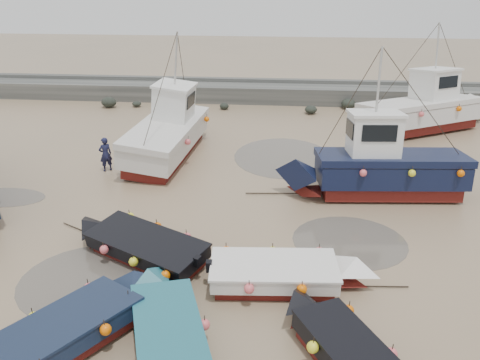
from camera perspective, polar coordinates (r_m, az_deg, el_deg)
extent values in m
plane|color=#93795B|center=(15.52, -7.40, -11.21)|extent=(120.00, 120.00, 0.00)
cube|color=#60605B|center=(35.45, 0.04, 10.55)|extent=(60.00, 2.20, 1.20)
cube|color=#60605B|center=(36.46, 0.22, 12.10)|extent=(60.00, 0.60, 0.25)
ellipsoid|color=black|center=(32.57, 8.63, 8.49)|extent=(0.84, 0.86, 0.51)
ellipsoid|color=black|center=(34.30, 13.07, 9.03)|extent=(0.98, 1.07, 0.72)
ellipsoid|color=black|center=(34.82, 23.76, 7.70)|extent=(0.78, 0.90, 0.59)
ellipsoid|color=black|center=(34.85, -8.65, 9.61)|extent=(0.99, 0.80, 0.58)
ellipsoid|color=black|center=(34.48, 20.51, 7.93)|extent=(0.54, 0.46, 0.30)
ellipsoid|color=black|center=(34.09, 16.34, 8.36)|extent=(0.61, 0.47, 0.46)
ellipsoid|color=black|center=(34.53, -7.46, 9.32)|extent=(0.61, 0.53, 0.32)
ellipsoid|color=black|center=(34.95, 18.28, 8.53)|extent=(0.67, 0.55, 0.43)
ellipsoid|color=black|center=(35.01, -15.70, 9.12)|extent=(1.09, 0.88, 0.72)
ellipsoid|color=black|center=(34.71, -12.48, 9.06)|extent=(0.65, 0.60, 0.37)
ellipsoid|color=black|center=(33.47, 16.15, 8.27)|extent=(0.88, 0.64, 0.62)
ellipsoid|color=black|center=(33.32, -1.94, 8.98)|extent=(0.64, 0.62, 0.48)
ellipsoid|color=black|center=(34.22, 13.15, 8.72)|extent=(0.55, 0.45, 0.29)
cylinder|color=#564F47|center=(15.74, -17.21, -11.67)|extent=(4.84, 4.84, 0.01)
cylinder|color=#564F47|center=(17.48, 13.20, -7.28)|extent=(4.11, 4.11, 0.01)
cylinder|color=#564F47|center=(22.63, -26.94, -1.88)|extent=(3.73, 3.73, 0.01)
cylinder|color=#564F47|center=(24.70, 5.29, 2.85)|extent=(5.16, 5.16, 0.01)
cube|color=maroon|center=(13.47, -21.30, -18.58)|extent=(3.57, 4.11, 0.30)
cube|color=#131E33|center=(13.22, -21.55, -17.37)|extent=(3.97, 4.51, 0.45)
pyramid|color=#131E33|center=(13.88, -12.89, -11.54)|extent=(1.93, 1.66, 0.90)
cube|color=brown|center=(13.12, -21.67, -16.83)|extent=(3.27, 3.75, 0.10)
cube|color=#131E33|center=(13.06, -21.73, -16.53)|extent=(4.08, 4.63, 0.07)
cylinder|color=black|center=(14.89, -9.50, -12.95)|extent=(1.20, 1.65, 0.04)
sphere|color=#EA6405|center=(13.93, -23.79, -14.86)|extent=(0.30, 0.30, 0.30)
sphere|color=#EA6405|center=(12.71, -15.79, -17.74)|extent=(0.30, 0.30, 0.30)
sphere|color=#EA6405|center=(14.49, -17.84, -12.17)|extent=(0.30, 0.30, 0.30)
cube|color=maroon|center=(12.86, -8.75, -19.26)|extent=(2.41, 3.55, 0.30)
cube|color=#1C5B69|center=(12.61, -8.86, -18.02)|extent=(2.72, 3.86, 0.45)
pyramid|color=#1C5B69|center=(13.99, -10.03, -10.95)|extent=(1.76, 1.22, 0.90)
cube|color=brown|center=(12.50, -8.91, -17.45)|extent=(2.23, 3.22, 0.10)
cube|color=#1C5B69|center=(12.44, -8.94, -17.14)|extent=(2.81, 3.95, 0.07)
cylinder|color=black|center=(15.26, -10.11, -11.98)|extent=(0.73, 1.89, 0.04)
sphere|color=#EA6405|center=(12.62, -4.53, -17.08)|extent=(0.30, 0.30, 0.30)
sphere|color=#EA6405|center=(13.61, -13.60, -14.25)|extent=(0.30, 0.30, 0.30)
cube|color=maroon|center=(16.31, -11.09, -8.94)|extent=(4.08, 3.02, 0.30)
cube|color=black|center=(16.11, -11.20, -7.82)|extent=(4.44, 3.37, 0.45)
pyramid|color=black|center=(17.49, -17.15, -4.09)|extent=(1.39, 1.78, 0.90)
cube|color=brown|center=(16.02, -11.25, -7.32)|extent=(3.70, 2.77, 0.10)
cube|color=black|center=(15.98, -11.27, -7.05)|extent=(4.55, 3.47, 0.07)
cube|color=black|center=(14.78, -5.01, -9.78)|extent=(0.26, 0.28, 0.35)
cylinder|color=black|center=(18.61, -18.77, -5.85)|extent=(1.79, 0.96, 0.04)
sphere|color=#EA6405|center=(14.52, -8.95, -11.06)|extent=(0.30, 0.30, 0.30)
sphere|color=#EA6405|center=(16.07, -6.33, -7.12)|extent=(0.30, 0.30, 0.30)
sphere|color=#EA6405|center=(15.30, -12.73, -9.38)|extent=(0.30, 0.30, 0.30)
sphere|color=#EA6405|center=(16.83, -9.87, -5.80)|extent=(0.30, 0.30, 0.30)
sphere|color=#EA6405|center=(16.16, -16.11, -7.83)|extent=(0.30, 0.30, 0.30)
sphere|color=#EA6405|center=(17.66, -13.08, -4.58)|extent=(0.30, 0.30, 0.30)
cube|color=maroon|center=(14.79, 4.09, -12.33)|extent=(3.61, 1.71, 0.30)
cube|color=silver|center=(14.57, 4.13, -11.15)|extent=(3.89, 1.99, 0.45)
pyramid|color=silver|center=(14.61, 13.11, -9.56)|extent=(0.83, 1.78, 0.90)
cube|color=brown|center=(14.48, 4.15, -10.62)|extent=(3.26, 1.60, 0.10)
cube|color=silver|center=(14.43, 4.17, -10.32)|extent=(3.98, 2.07, 0.07)
cube|color=black|center=(14.50, -3.79, -10.49)|extent=(0.19, 0.23, 0.35)
cylinder|color=black|center=(15.36, 16.22, -12.40)|extent=(2.00, 0.18, 0.04)
sphere|color=#EA6405|center=(15.33, -1.70, -8.65)|extent=(0.30, 0.30, 0.30)
sphere|color=#EA6405|center=(13.69, 1.11, -13.17)|extent=(0.30, 0.30, 0.30)
sphere|color=#EA6405|center=(15.33, 3.98, -8.70)|extent=(0.30, 0.30, 0.30)
sphere|color=#EA6405|center=(13.78, 7.54, -13.14)|extent=(0.30, 0.30, 0.30)
sphere|color=#EA6405|center=(15.48, 9.60, -8.66)|extent=(0.30, 0.30, 0.30)
cube|color=black|center=(12.24, 13.28, -20.04)|extent=(2.80, 3.51, 0.45)
pyramid|color=black|center=(13.14, 8.33, -13.42)|extent=(1.59, 1.31, 0.90)
cube|color=brown|center=(12.13, 13.36, -19.48)|extent=(2.30, 2.92, 0.10)
cube|color=black|center=(12.07, 13.41, -19.17)|extent=(2.89, 3.60, 0.07)
cylinder|color=black|center=(14.28, 6.27, -14.56)|extent=(1.00, 1.77, 0.04)
sphere|color=#EA6405|center=(12.36, 17.85, -19.47)|extent=(0.30, 0.30, 0.30)
sphere|color=#EA6405|center=(12.04, 8.69, -19.78)|extent=(0.30, 0.30, 0.30)
sphere|color=#EA6405|center=(13.31, 12.97, -15.16)|extent=(0.30, 0.30, 0.30)
cube|color=maroon|center=(24.80, -9.04, 3.41)|extent=(2.71, 7.03, 0.55)
cube|color=silver|center=(24.55, -9.15, 5.05)|extent=(3.12, 7.56, 0.95)
pyramid|color=silver|center=(28.21, -6.51, 9.19)|extent=(2.63, 1.63, 1.40)
cube|color=brown|center=(24.39, -9.23, 6.19)|extent=(3.01, 7.38, 0.08)
cube|color=silver|center=(24.35, -9.25, 6.51)|extent=(3.19, 7.73, 0.30)
cube|color=white|center=(25.00, -8.66, 9.32)|extent=(1.93, 2.14, 1.70)
cube|color=white|center=(24.78, -8.80, 11.35)|extent=(2.08, 2.31, 0.12)
cube|color=black|center=(25.88, -8.00, 10.45)|extent=(1.50, 0.17, 0.68)
cylinder|color=#B7B7B2|center=(24.53, -9.00, 14.45)|extent=(0.10, 0.10, 2.60)
cylinder|color=black|center=(29.75, -5.75, 6.61)|extent=(0.30, 2.99, 0.05)
sphere|color=#E15A60|center=(22.38, -14.93, 3.59)|extent=(0.30, 0.30, 0.30)
sphere|color=#E15A60|center=(23.15, -6.71, 4.94)|extent=(0.30, 0.30, 0.30)
sphere|color=#E15A60|center=(25.78, -11.45, 6.63)|extent=(0.30, 0.30, 0.30)
sphere|color=#E15A60|center=(26.74, -4.38, 7.67)|extent=(0.30, 0.30, 0.30)
cube|color=maroon|center=(21.25, 17.61, -1.10)|extent=(5.85, 2.34, 0.55)
cube|color=black|center=(20.96, 17.86, 0.76)|extent=(6.30, 2.71, 0.95)
pyramid|color=black|center=(19.92, 8.12, 2.68)|extent=(1.60, 2.33, 1.40)
cube|color=brown|center=(20.77, 18.04, 2.06)|extent=(6.15, 2.61, 0.08)
cube|color=black|center=(20.72, 18.09, 2.42)|extent=(6.44, 2.76, 0.30)
cube|color=white|center=(20.16, 16.16, 5.02)|extent=(2.12, 1.71, 1.70)
cube|color=white|center=(19.90, 16.46, 7.49)|extent=(2.29, 1.85, 0.12)
cube|color=black|center=(19.83, 13.39, 5.79)|extent=(0.16, 1.32, 0.68)
cylinder|color=#B7B7B2|center=(19.57, 16.94, 11.30)|extent=(0.10, 0.10, 2.60)
cylinder|color=black|center=(20.48, 4.88, -1.71)|extent=(2.99, 0.29, 0.05)
sphere|color=#E15A60|center=(20.65, 25.40, 0.24)|extent=(0.30, 0.30, 0.30)
sphere|color=#E15A60|center=(22.38, 20.71, 2.82)|extent=(0.30, 0.30, 0.30)
sphere|color=#E15A60|center=(19.91, 20.29, 0.28)|extent=(0.30, 0.30, 0.30)
sphere|color=#E15A60|center=(21.79, 15.88, 2.92)|extent=(0.30, 0.30, 0.30)
sphere|color=#E15A60|center=(19.34, 14.83, 0.31)|extent=(0.30, 0.30, 0.30)
sphere|color=#E15A60|center=(21.36, 10.81, 3.00)|extent=(0.30, 0.30, 0.30)
cube|color=maroon|center=(30.68, 20.97, 6.14)|extent=(7.04, 5.42, 0.55)
cube|color=silver|center=(30.48, 21.18, 7.48)|extent=(7.69, 6.04, 0.95)
pyramid|color=silver|center=(33.27, 26.56, 9.12)|extent=(2.69, 3.31, 1.40)
cube|color=brown|center=(30.35, 21.32, 8.41)|extent=(7.49, 5.86, 0.08)
cube|color=silver|center=(30.31, 21.36, 8.66)|extent=(7.86, 6.17, 0.30)
cube|color=white|center=(30.78, 22.96, 10.50)|extent=(2.76, 2.80, 1.70)
cube|color=white|center=(30.60, 23.24, 12.14)|extent=(2.98, 3.02, 0.12)
cube|color=black|center=(31.46, 24.37, 11.01)|extent=(0.90, 1.59, 0.68)
cylinder|color=#B7B7B2|center=(30.40, 23.67, 14.63)|extent=(0.10, 0.10, 2.60)
sphere|color=#E15A60|center=(29.71, 15.14, 8.59)|extent=(0.30, 0.30, 0.30)
sphere|color=#E15A60|center=(28.31, 21.41, 7.01)|extent=(0.30, 0.30, 0.30)
sphere|color=#E15A60|center=(31.51, 19.27, 8.94)|extent=(0.30, 0.30, 0.30)
sphere|color=#E15A60|center=(30.33, 25.31, 7.42)|extent=(0.30, 0.30, 0.30)
sphere|color=#E15A60|center=(33.46, 22.94, 9.22)|extent=(0.30, 0.30, 0.30)
imported|color=#171A37|center=(23.77, -15.84, 1.11)|extent=(0.74, 0.71, 1.70)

